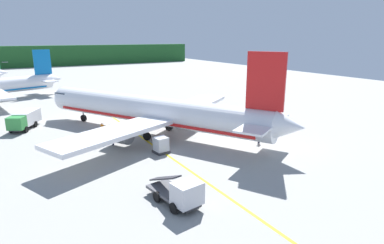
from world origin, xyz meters
TOP-DOWN VIEW (x-y plane):
  - airliner_foreground at (34.16, 19.53)m, footprint 32.23×38.06m
  - service_truck_fuel at (27.94, -0.08)m, footprint 3.02×5.99m
  - service_truck_baggage at (18.70, 32.07)m, footprint 5.09×6.71m
  - cargo_container_near at (31.90, 12.14)m, footprint 1.83×1.83m
  - crew_marshaller at (27.97, 23.35)m, footprint 0.39×0.59m
  - crew_loader_left at (27.79, 17.79)m, footprint 0.58×0.40m
  - crew_loader_right at (44.44, 8.94)m, footprint 0.63×0.24m
  - apron_guide_line at (32.19, 15.02)m, footprint 0.30×60.00m

SIDE VIEW (x-z plane):
  - apron_guide_line at x=32.19m, z-range 0.00..0.01m
  - crew_marshaller at x=27.97m, z-range 0.14..1.76m
  - cargo_container_near at x=31.90m, z-range -0.05..1.99m
  - crew_loader_left at x=27.79m, z-range 0.16..1.91m
  - crew_loader_right at x=44.44m, z-range 0.16..1.92m
  - service_truck_fuel at x=27.94m, z-range -0.05..2.44m
  - service_truck_baggage at x=18.70m, z-range 0.19..2.73m
  - airliner_foreground at x=34.16m, z-range -2.56..9.34m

